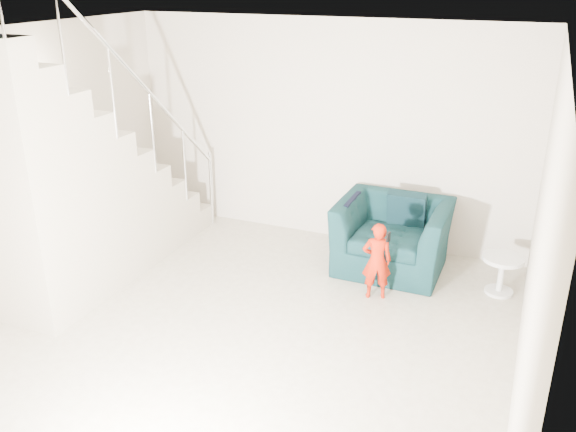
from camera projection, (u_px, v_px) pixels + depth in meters
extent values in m
plane|color=gray|center=(223.00, 345.00, 5.58)|extent=(5.50, 5.50, 0.00)
plane|color=silver|center=(208.00, 40.00, 4.57)|extent=(5.50, 5.50, 0.00)
plane|color=#C1B39D|center=(326.00, 132.00, 7.43)|extent=(5.00, 0.00, 5.00)
plane|color=#C1B39D|center=(536.00, 259.00, 4.18)|extent=(0.00, 5.50, 5.50)
imported|color=black|center=(392.00, 236.00, 6.90)|extent=(1.22, 1.07, 0.79)
imported|color=#920C04|center=(377.00, 261.00, 6.25)|extent=(0.36, 0.29, 0.83)
cylinder|color=silver|center=(503.00, 259.00, 6.33)|extent=(0.42, 0.42, 0.04)
cylinder|color=silver|center=(501.00, 277.00, 6.41)|extent=(0.06, 0.06, 0.38)
cylinder|color=silver|center=(499.00, 291.00, 6.48)|extent=(0.30, 0.30, 0.03)
cube|color=#ADA089|center=(175.00, 212.00, 8.26)|extent=(1.00, 0.30, 0.27)
cube|color=#ADA089|center=(161.00, 211.00, 7.95)|extent=(1.00, 0.30, 0.54)
cube|color=#ADA089|center=(147.00, 209.00, 7.64)|extent=(1.00, 0.30, 0.81)
cube|color=#ADA089|center=(132.00, 207.00, 7.34)|extent=(1.00, 0.30, 1.08)
cube|color=#ADA089|center=(115.00, 205.00, 7.03)|extent=(1.00, 0.30, 1.35)
cube|color=#ADA089|center=(96.00, 202.00, 6.72)|extent=(1.00, 0.30, 1.62)
cube|color=#ADA089|center=(76.00, 199.00, 6.41)|extent=(1.00, 0.30, 1.89)
cube|color=#ADA089|center=(54.00, 197.00, 6.11)|extent=(1.00, 0.30, 2.16)
cube|color=#ADA089|center=(30.00, 193.00, 5.80)|extent=(1.00, 0.30, 2.43)
cube|color=#ADA089|center=(2.00, 190.00, 5.49)|extent=(1.00, 0.30, 2.70)
cylinder|color=silver|center=(129.00, 70.00, 6.13)|extent=(0.04, 3.03, 2.73)
cylinder|color=silver|center=(211.00, 188.00, 8.07)|extent=(0.04, 0.04, 1.00)
cube|color=black|center=(407.00, 210.00, 6.99)|extent=(0.44, 0.21, 0.43)
cube|color=black|center=(351.00, 222.00, 7.00)|extent=(0.05, 0.53, 0.59)
cube|color=black|center=(388.00, 237.00, 6.05)|extent=(0.04, 0.05, 0.10)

